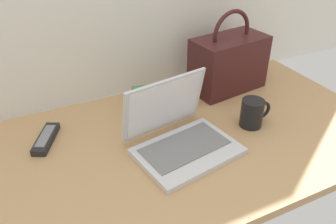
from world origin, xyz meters
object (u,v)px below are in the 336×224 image
(coffee_mug, at_px, (253,113))
(laptop, at_px, (179,135))
(remote_control_near, at_px, (46,139))
(book_stack, at_px, (158,99))
(handbag, at_px, (228,62))

(coffee_mug, bearing_deg, laptop, 179.65)
(laptop, distance_m, coffee_mug, 0.29)
(laptop, distance_m, remote_control_near, 0.44)
(coffee_mug, height_order, book_stack, coffee_mug)
(laptop, relative_size, book_stack, 1.59)
(laptop, relative_size, remote_control_near, 2.11)
(laptop, relative_size, handbag, 1.04)
(remote_control_near, distance_m, handbag, 0.76)
(remote_control_near, height_order, book_stack, book_stack)
(handbag, bearing_deg, book_stack, -176.97)
(laptop, relative_size, coffee_mug, 2.90)
(remote_control_near, xyz_separation_m, book_stack, (0.42, 0.04, 0.02))
(remote_control_near, bearing_deg, laptop, -29.42)
(coffee_mug, relative_size, book_stack, 0.55)
(coffee_mug, distance_m, handbag, 0.29)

